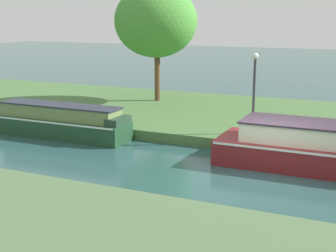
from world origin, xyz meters
TOP-DOWN VIEW (x-y plane):
  - ground_plane at (0.00, 0.00)m, footprint 120.00×120.00m
  - riverbank_far at (0.00, 7.00)m, footprint 72.00×10.00m
  - forest_barge at (-9.03, 1.20)m, footprint 6.90×1.45m
  - maroon_narrowboat at (1.47, 1.20)m, footprint 6.42×2.33m
  - willow_tree_left at (-7.89, 8.39)m, footprint 4.29×4.16m
  - lamp_post at (-1.33, 3.35)m, footprint 0.24×0.24m

SIDE VIEW (x-z plane):
  - ground_plane at x=0.00m, z-range 0.00..0.00m
  - riverbank_far at x=0.00m, z-range 0.00..0.40m
  - forest_barge at x=-9.03m, z-range -0.07..1.27m
  - maroon_narrowboat at x=1.47m, z-range -0.08..1.42m
  - lamp_post at x=-1.33m, z-range 0.78..3.88m
  - willow_tree_left at x=-7.89m, z-range 1.54..7.56m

